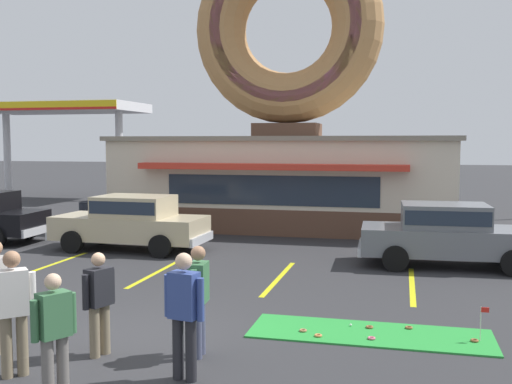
{
  "coord_description": "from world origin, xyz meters",
  "views": [
    {
      "loc": [
        4.21,
        -8.42,
        3.15
      ],
      "look_at": [
        0.9,
        5.0,
        2.0
      ],
      "focal_mm": 42.0,
      "sensor_mm": 36.0,
      "label": 1
    }
  ],
  "objects": [
    {
      "name": "ground_plane",
      "position": [
        0.0,
        0.0,
        0.0
      ],
      "size": [
        160.0,
        160.0,
        0.0
      ],
      "primitive_type": "plane",
      "color": "#2D2D30"
    },
    {
      "name": "donut_shop_building",
      "position": [
        -0.08,
        13.94,
        3.74
      ],
      "size": [
        12.3,
        6.75,
        10.96
      ],
      "color": "brown",
      "rests_on": "ground"
    },
    {
      "name": "putting_mat",
      "position": [
        3.73,
        1.34,
        0.01
      ],
      "size": [
        3.93,
        1.3,
        0.03
      ],
      "primitive_type": "cube",
      "color": "green",
      "rests_on": "ground"
    },
    {
      "name": "mini_donut_near_left",
      "position": [
        2.65,
        1.14,
        0.05
      ],
      "size": [
        0.13,
        0.13,
        0.04
      ],
      "primitive_type": "torus",
      "color": "#A5724C",
      "rests_on": "putting_mat"
    },
    {
      "name": "mini_donut_near_right",
      "position": [
        4.36,
        1.72,
        0.05
      ],
      "size": [
        0.13,
        0.13,
        0.04
      ],
      "primitive_type": "torus",
      "color": "brown",
      "rests_on": "putting_mat"
    },
    {
      "name": "mini_donut_mid_left",
      "position": [
        3.71,
        1.59,
        0.05
      ],
      "size": [
        0.13,
        0.13,
        0.04
      ],
      "primitive_type": "torus",
      "color": "brown",
      "rests_on": "putting_mat"
    },
    {
      "name": "mini_donut_mid_centre",
      "position": [
        5.35,
        1.29,
        0.05
      ],
      "size": [
        0.13,
        0.13,
        0.04
      ],
      "primitive_type": "torus",
      "color": "brown",
      "rests_on": "putting_mat"
    },
    {
      "name": "mini_donut_mid_right",
      "position": [
        3.77,
        1.02,
        0.05
      ],
      "size": [
        0.13,
        0.13,
        0.04
      ],
      "primitive_type": "torus",
      "color": "#D8667F",
      "rests_on": "putting_mat"
    },
    {
      "name": "mini_donut_far_left",
      "position": [
        2.93,
        0.95,
        0.05
      ],
      "size": [
        0.13,
        0.13,
        0.04
      ],
      "primitive_type": "torus",
      "color": "#D17F47",
      "rests_on": "putting_mat"
    },
    {
      "name": "golf_ball",
      "position": [
        3.4,
        1.62,
        0.05
      ],
      "size": [
        0.04,
        0.04,
        0.04
      ],
      "primitive_type": "sphere",
      "color": "white",
      "rests_on": "putting_mat"
    },
    {
      "name": "putting_flag_pin",
      "position": [
        5.48,
        1.36,
        0.44
      ],
      "size": [
        0.13,
        0.01,
        0.55
      ],
      "color": "silver",
      "rests_on": "putting_mat"
    },
    {
      "name": "car_grey",
      "position": [
        5.35,
        7.31,
        0.87
      ],
      "size": [
        4.62,
        2.1,
        1.6
      ],
      "color": "slate",
      "rests_on": "ground"
    },
    {
      "name": "car_champagne",
      "position": [
        -3.47,
        7.54,
        0.87
      ],
      "size": [
        4.6,
        2.07,
        1.6
      ],
      "color": "#BCAD89",
      "rests_on": "ground"
    },
    {
      "name": "pedestrian_hooded_kid",
      "position": [
        1.33,
        -0.27,
        0.91
      ],
      "size": [
        0.27,
        0.59,
        1.65
      ],
      "color": "#474C66",
      "rests_on": "ground"
    },
    {
      "name": "pedestrian_leather_jacket_man",
      "position": [
        -0.82,
        -1.59,
        0.96
      ],
      "size": [
        0.46,
        0.44,
        1.72
      ],
      "color": "#7F7056",
      "rests_on": "ground"
    },
    {
      "name": "pedestrian_clipboard_woman",
      "position": [
        -0.1,
        -0.6,
        0.85
      ],
      "size": [
        0.35,
        0.57,
        1.54
      ],
      "color": "#7F7056",
      "rests_on": "ground"
    },
    {
      "name": "pedestrian_beanie_man",
      "position": [
        0.08,
        -2.04,
        0.85
      ],
      "size": [
        0.4,
        0.53,
        1.56
      ],
      "color": "slate",
      "rests_on": "ground"
    },
    {
      "name": "pedestrian_crossing_woman",
      "position": [
        1.45,
        -1.16,
        0.95
      ],
      "size": [
        0.59,
        0.31,
        1.71
      ],
      "color": "#232328",
      "rests_on": "ground"
    },
    {
      "name": "trash_bin",
      "position": [
        -7.03,
        11.26,
        0.5
      ],
      "size": [
        0.57,
        0.57,
        0.97
      ],
      "color": "#232833",
      "rests_on": "ground"
    },
    {
      "name": "gas_station_canopy",
      "position": [
        -14.29,
        21.39,
        4.86
      ],
      "size": [
        9.0,
        4.46,
        5.3
      ],
      "color": "silver",
      "rests_on": "ground"
    },
    {
      "name": "parking_stripe_far_left",
      "position": [
        -4.55,
        5.0,
        0.0
      ],
      "size": [
        0.12,
        3.6,
        0.01
      ],
      "primitive_type": "cube",
      "color": "yellow",
      "rests_on": "ground"
    },
    {
      "name": "parking_stripe_left",
      "position": [
        -1.55,
        5.0,
        0.0
      ],
      "size": [
        0.12,
        3.6,
        0.01
      ],
      "primitive_type": "cube",
      "color": "yellow",
      "rests_on": "ground"
    },
    {
      "name": "parking_stripe_mid_left",
      "position": [
        1.45,
        5.0,
        0.0
      ],
      "size": [
        0.12,
        3.6,
        0.01
      ],
      "primitive_type": "cube",
      "color": "yellow",
      "rests_on": "ground"
    },
    {
      "name": "parking_stripe_centre",
      "position": [
        4.45,
        5.0,
        0.0
      ],
      "size": [
        0.12,
        3.6,
        0.01
      ],
      "primitive_type": "cube",
      "color": "yellow",
      "rests_on": "ground"
    }
  ]
}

